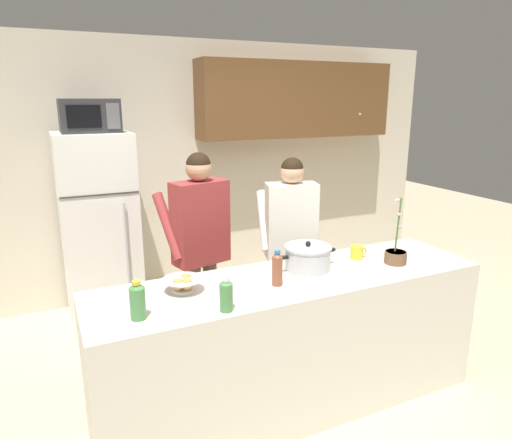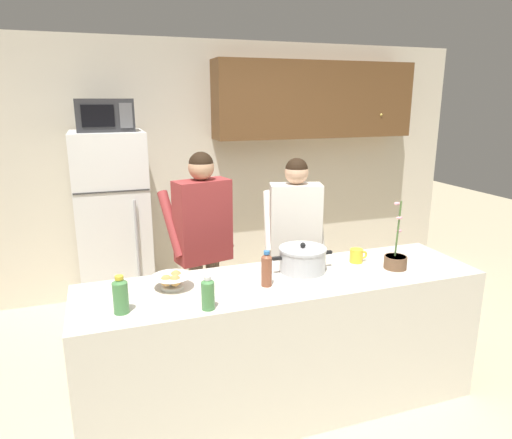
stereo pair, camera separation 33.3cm
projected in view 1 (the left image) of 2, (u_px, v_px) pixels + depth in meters
ground_plane at (290, 402)px, 3.15m from camera, size 14.00×14.00×0.00m
back_wall_unit at (213, 152)px, 4.86m from camera, size 6.00×0.48×2.60m
kitchen_island at (291, 342)px, 3.03m from camera, size 2.57×0.68×0.92m
refrigerator at (100, 230)px, 4.15m from camera, size 0.64×0.68×1.74m
microwave at (89, 116)px, 3.87m from camera, size 0.48×0.37×0.28m
person_near_pot at (200, 234)px, 3.49m from camera, size 0.57×0.50×1.64m
person_by_sink at (291, 232)px, 3.70m from camera, size 0.56×0.51×1.58m
cooking_pot at (308, 258)px, 3.04m from camera, size 0.42×0.31×0.20m
coffee_mug at (357, 252)px, 3.24m from camera, size 0.13×0.09×0.10m
bread_bowl at (183, 284)px, 2.68m from camera, size 0.24×0.24×0.10m
bottle_near_edge at (277, 268)px, 2.77m from camera, size 0.07×0.07×0.22m
bottle_mid_counter at (226, 295)px, 2.43m from camera, size 0.07×0.07×0.19m
bottle_far_corner at (137, 300)px, 2.34m from camera, size 0.08×0.08×0.21m
potted_orchid at (396, 255)px, 3.15m from camera, size 0.15×0.15×0.46m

